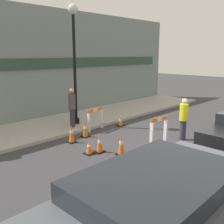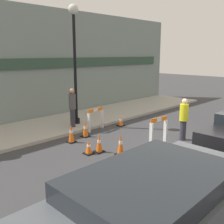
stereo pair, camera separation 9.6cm
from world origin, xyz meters
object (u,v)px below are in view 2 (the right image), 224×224
(person_worker, at_px, (184,118))
(person_pedestrian, at_px, (72,106))
(streetlamp_post, at_px, (74,49))
(parked_car_0, at_px, (151,224))

(person_worker, xyz_separation_m, person_pedestrian, (-2.11, 4.16, 0.18))
(person_worker, bearing_deg, person_pedestrian, -14.85)
(streetlamp_post, relative_size, person_worker, 3.21)
(person_worker, distance_m, person_pedestrian, 4.67)
(person_worker, relative_size, parked_car_0, 0.39)
(streetlamp_post, height_order, person_worker, streetlamp_post)
(streetlamp_post, bearing_deg, person_pedestrian, -143.76)
(streetlamp_post, bearing_deg, person_worker, -70.08)
(streetlamp_post, relative_size, parked_car_0, 1.26)
(streetlamp_post, xyz_separation_m, person_pedestrian, (-0.48, -0.35, -2.40))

